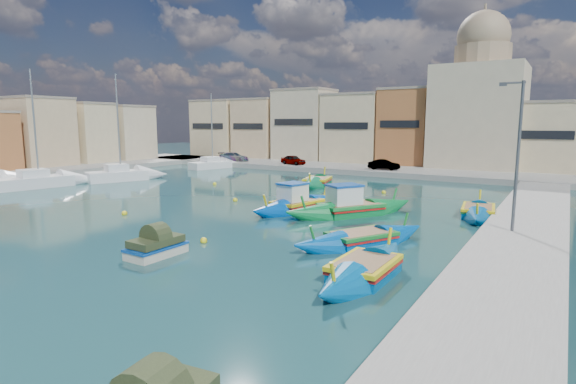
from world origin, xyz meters
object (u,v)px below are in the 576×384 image
Objects in this scene: quay_street_lamp at (517,156)px; yacht_north at (221,165)px; church_block at (479,102)px; yacht_mid at (57,181)px; tender_near at (156,247)px; yacht_midnorth at (134,175)px; luzzu_blue_south at (362,240)px; luzzu_cyan_south at (365,271)px; luzzu_blue_cabin at (297,205)px; luzzu_cyan_mid at (478,212)px; luzzu_green at (318,183)px; luzzu_turquoise_cabin at (351,209)px.

quay_street_lamp is 42.73m from yacht_north.
yacht_mid is (-31.59, -34.74, -7.95)m from church_block.
tender_near is 29.25m from yacht_midnorth.
luzzu_cyan_south reaches higher than luzzu_blue_south.
yacht_mid is at bearing 166.35° from luzzu_cyan_south.
quay_street_lamp is 39.24m from yacht_mid.
yacht_mid is (-32.90, 4.11, 0.21)m from luzzu_blue_south.
yacht_midnorth is (-23.21, 5.36, 0.10)m from luzzu_blue_cabin.
church_block reaches higher than yacht_mid.
luzzu_cyan_south is at bearing -114.43° from quay_street_lamp.
church_block reaches higher than luzzu_cyan_south.
tender_near is at bearing -22.69° from yacht_mid.
luzzu_blue_cabin is 11.77m from luzzu_cyan_mid.
luzzu_green is (-10.58, -21.31, -8.13)m from church_block.
luzzu_green is 0.81× the size of yacht_north.
yacht_north is (-23.79, 19.99, 0.04)m from luzzu_blue_cabin.
luzzu_green is at bearing 101.14° from tender_near.
quay_street_lamp reaches higher than luzzu_green.
luzzu_cyan_mid is 20.16m from tender_near.
yacht_midnorth is at bearing 169.98° from luzzu_turquoise_cabin.
luzzu_cyan_south is at bearing -85.68° from church_block.
yacht_midnorth is at bearing 142.58° from tender_near.
church_block is 40.94m from yacht_midnorth.
quay_street_lamp is 13.89m from luzzu_blue_cabin.
luzzu_cyan_mid is 0.70× the size of yacht_mid.
yacht_midnorth is (0.59, -14.63, 0.05)m from yacht_north.
yacht_north is (-34.63, 15.39, 0.17)m from luzzu_cyan_mid.
yacht_midnorth reaches higher than quay_street_lamp.
yacht_mid is (-25.78, 10.78, 0.05)m from tender_near.
luzzu_cyan_mid is 37.12m from yacht_mid.
yacht_mid is (-39.04, -0.74, -3.88)m from quay_street_lamp.
luzzu_cyan_mid is 14.81m from luzzu_cyan_south.
church_block is 1.63× the size of yacht_midnorth.
luzzu_blue_cabin is 0.84× the size of yacht_north.
yacht_mid is (-2.55, -6.99, -0.01)m from yacht_midnorth.
yacht_midnorth is at bearing 170.27° from quay_street_lamp.
luzzu_cyan_mid is 34.05m from yacht_midnorth.
yacht_midnorth is at bearing 178.73° from luzzu_cyan_mid.
luzzu_blue_cabin is 12.42m from tender_near.
yacht_mid reaches higher than tender_near.
luzzu_cyan_south is 35.81m from yacht_midnorth.
quay_street_lamp is 1.01× the size of luzzu_blue_south.
church_block is 1.65× the size of yacht_mid.
quay_street_lamp is at bearing 65.57° from luzzu_cyan_south.
yacht_mid reaches higher than luzzu_cyan_mid.
yacht_north is 14.64m from yacht_midnorth.
luzzu_green is (-8.45, 11.19, -0.10)m from luzzu_turquoise_cabin.
luzzu_turquoise_cabin is 13.53m from tender_near.
luzzu_cyan_mid is at bearing 57.58° from tender_near.
quay_street_lamp is 37.22m from yacht_midnorth.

